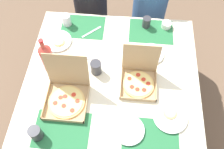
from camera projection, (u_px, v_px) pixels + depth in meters
ground_plane at (112, 113)px, 2.40m from camera, size 6.00×6.00×0.00m
dining_table at (112, 81)px, 1.86m from camera, size 1.27×1.20×0.74m
placemat_near_left at (62, 130)px, 1.56m from camera, size 0.36×0.26×0.00m
placemat_near_right at (150, 138)px, 1.53m from camera, size 0.36×0.26×0.00m
placemat_far_left at (83, 27)px, 2.02m from camera, size 0.36×0.26×0.00m
placemat_far_right at (151, 31)px, 2.00m from camera, size 0.36×0.26×0.00m
pizza_box_corner_left at (67, 95)px, 1.64m from camera, size 0.29×0.32×0.32m
pizza_box_edge_far at (139, 79)px, 1.71m from camera, size 0.25×0.26×0.29m
plate_near_right at (170, 117)px, 1.59m from camera, size 0.23×0.23×0.03m
plate_near_left at (58, 41)px, 1.93m from camera, size 0.22×0.22×0.03m
plate_middle at (129, 130)px, 1.55m from camera, size 0.21×0.21×0.02m
plate_far_left at (150, 54)px, 1.87m from camera, size 0.20×0.20×0.03m
soda_bottle at (47, 58)px, 1.70m from camera, size 0.09×0.09×0.32m
cup_dark at (36, 133)px, 1.49m from camera, size 0.08×0.08×0.10m
cup_clear_right at (96, 68)px, 1.75m from camera, size 0.08×0.08×0.11m
cup_red at (146, 22)px, 1.99m from camera, size 0.07×0.07×0.09m
cup_spare at (67, 20)px, 2.00m from camera, size 0.07×0.07×0.10m
condiment_bowl at (166, 25)px, 2.00m from camera, size 0.08×0.08×0.05m
fork_by_far_left at (92, 32)px, 1.99m from camera, size 0.15×0.14×0.00m
fork_by_near_left at (122, 38)px, 1.96m from camera, size 0.10×0.18×0.00m
knife_by_near_right at (79, 58)px, 1.85m from camera, size 0.21×0.03×0.00m
diner_left_seat at (91, 11)px, 2.43m from camera, size 0.32×0.32×1.15m
diner_right_seat at (148, 14)px, 2.38m from camera, size 0.32×0.32×1.19m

